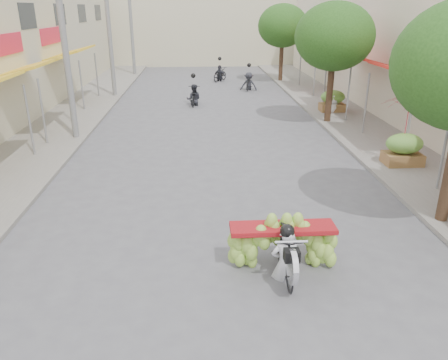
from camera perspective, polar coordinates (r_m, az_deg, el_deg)
ground at (r=7.23m, az=1.45°, el=-21.56°), size 120.00×120.00×0.00m
sidewalk_left at (r=21.83m, az=-20.86°, el=7.25°), size 4.00×60.00×0.12m
sidewalk_right at (r=22.14m, az=16.60°, el=7.95°), size 4.00×60.00×0.12m
far_building at (r=43.28m, az=-2.95°, el=19.65°), size 20.00×6.00×7.00m
utility_pole_mid at (r=17.97m, az=-20.26°, el=17.41°), size 0.60×0.24×8.00m
utility_pole_far at (r=26.73m, az=-14.83°, el=18.95°), size 0.60×0.24×8.00m
utility_pole_back at (r=35.61m, az=-12.07°, el=19.67°), size 0.60×0.24×8.00m
street_tree_mid at (r=20.17m, az=14.24°, el=17.67°), size 3.40×3.40×5.25m
street_tree_far at (r=31.83m, az=7.67°, el=19.32°), size 3.40×3.40×5.25m
produce_crate_mid at (r=15.44m, az=22.46°, el=4.01°), size 1.20×0.88×1.16m
produce_crate_far at (r=22.68m, az=14.01°, el=10.20°), size 1.20×0.88×1.16m
banana_motorbike at (r=8.69m, az=7.87°, el=-8.14°), size 2.20×1.85×1.95m
market_umbrella at (r=15.04m, az=23.31°, el=10.06°), size 1.86×1.86×1.57m
pedestrian at (r=22.41m, az=14.17°, el=10.85°), size 1.03×0.93×1.80m
bg_motorbike_a at (r=24.03m, az=-4.00°, el=11.44°), size 0.83×1.76×1.95m
bg_motorbike_b at (r=28.56m, az=3.26°, el=13.26°), size 1.15×1.92×1.95m
bg_motorbike_c at (r=32.21m, az=-0.56°, el=14.16°), size 1.40×1.80×1.95m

